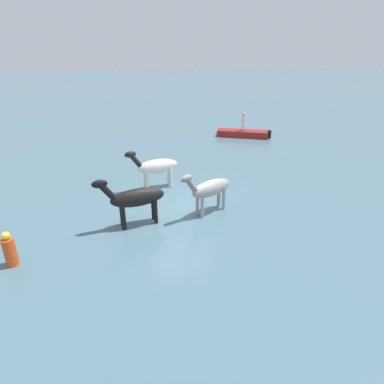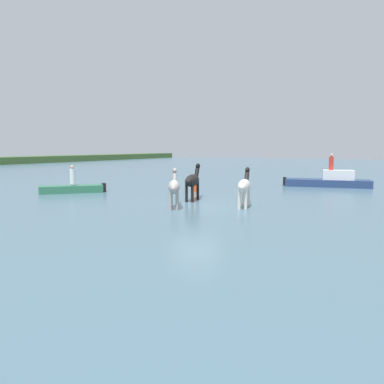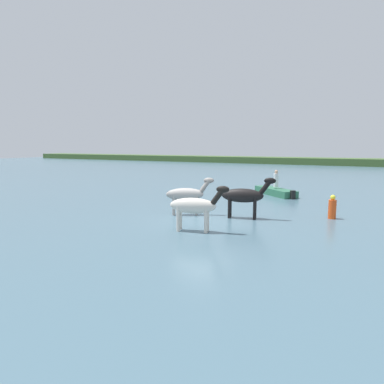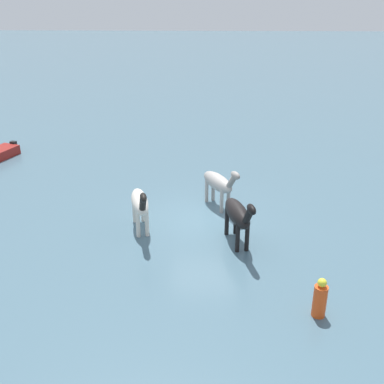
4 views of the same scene
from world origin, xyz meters
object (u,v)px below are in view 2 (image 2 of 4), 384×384
Objects in this scene: horse_dark_mare at (174,187)px; person_helmsman_aft at (331,162)px; horse_dun_straggler at (244,186)px; boat_motor_center at (329,182)px; person_boatman_standing at (72,175)px; horse_pinto_flank at (193,181)px; boat_launch_far at (72,190)px; buoy_channel_marker at (195,184)px.

person_helmsman_aft is at bearing -48.69° from horse_dark_mare.
horse_dun_straggler reaches higher than boat_motor_center.
horse_dark_mare is at bearing -103.07° from person_boatman_standing.
horse_pinto_flank is 2.13× the size of person_boatman_standing.
person_boatman_standing is at bearing 148.80° from boat_launch_far.
boat_launch_far is at bearing 80.25° from horse_pinto_flank.
horse_pinto_flank is at bearing 137.30° from boat_launch_far.
person_boatman_standing reaches higher than buoy_channel_marker.
person_boatman_standing is (-12.08, 13.52, -0.66)m from person_helmsman_aft.
buoy_channel_marker is at bearing -9.64° from horse_dark_mare.
person_helmsman_aft reaches higher than boat_motor_center.
buoy_channel_marker is at bearing 12.66° from horse_pinto_flank.
horse_pinto_flank reaches higher than boat_motor_center.
horse_dark_mare is 14.87m from boat_motor_center.
horse_dun_straggler is 6.99m from buoy_channel_marker.
horse_dark_mare is (-2.81, -0.58, -0.06)m from horse_pinto_flank.
horse_dun_straggler reaches higher than horse_dark_mare.
boat_motor_center is at bearing -22.91° from horse_dun_straggler.
person_boatman_standing is 7.83m from buoy_channel_marker.
boat_launch_far is 18.26m from person_helmsman_aft.
boat_launch_far is 7.86m from buoy_channel_marker.
person_helmsman_aft reaches higher than horse_dark_mare.
boat_motor_center is 5.24× the size of person_helmsman_aft.
person_helmsman_aft is (0.00, -0.08, 1.45)m from boat_motor_center.
horse_dark_mare is (-1.96, 2.77, -0.02)m from horse_dun_straggler.
boat_launch_far is at bearing 106.63° from person_boatman_standing.
horse_dark_mare is at bearing -120.11° from boat_motor_center.
horse_dark_mare reaches higher than buoy_channel_marker.
horse_dun_straggler is 0.68× the size of boat_launch_far.
person_boatman_standing is at bearing 46.21° from horse_dark_mare.
boat_motor_center is 1.45m from person_helmsman_aft.
person_helmsman_aft is at bearing -39.40° from horse_pinto_flank.
horse_dark_mare reaches higher than boat_motor_center.
person_boatman_standing is (0.12, 11.70, 0.07)m from horse_dun_straggler.
boat_launch_far is 3.01× the size of person_boatman_standing.
horse_dun_straggler is at bearing 171.51° from person_helmsman_aft.
horse_dark_mare is at bearing 176.80° from horse_pinto_flank.
person_helmsman_aft reaches higher than horse_dun_straggler.
boat_motor_center is at bearing 174.04° from boat_launch_far.
person_boatman_standing reaches higher than boat_motor_center.
horse_dark_mare reaches higher than boat_launch_far.
horse_dark_mare is 6.99m from buoy_channel_marker.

